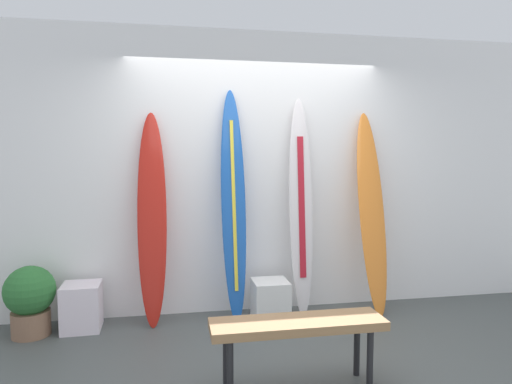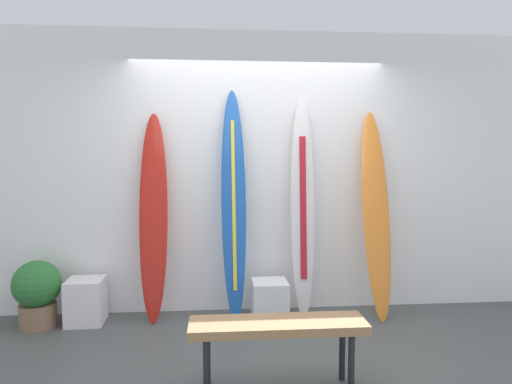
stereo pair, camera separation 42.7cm
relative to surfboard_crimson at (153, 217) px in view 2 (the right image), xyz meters
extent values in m
cube|color=#494E4D|center=(1.01, -0.99, -1.01)|extent=(8.00, 8.00, 0.04)
cube|color=white|center=(1.01, 0.31, 0.41)|extent=(7.20, 0.20, 2.80)
ellipsoid|color=red|center=(0.00, 0.00, 0.00)|extent=(0.27, 0.36, 1.98)
ellipsoid|color=#1D56B1|center=(0.76, 0.00, 0.12)|extent=(0.25, 0.41, 2.21)
cube|color=yellow|center=(0.76, -0.03, 0.12)|extent=(0.04, 0.26, 1.60)
ellipsoid|color=silver|center=(1.44, 0.02, 0.08)|extent=(0.25, 0.33, 2.14)
cube|color=#B21926|center=(1.44, 0.00, 0.08)|extent=(0.07, 0.19, 1.37)
ellipsoid|color=orange|center=(2.14, -0.07, 0.02)|extent=(0.29, 0.51, 2.01)
cube|color=white|center=(-0.63, -0.05, -0.78)|extent=(0.34, 0.34, 0.42)
cube|color=silver|center=(1.10, -0.12, -0.80)|extent=(0.34, 0.34, 0.38)
cylinder|color=#89644B|center=(-1.05, -0.11, -0.88)|extent=(0.32, 0.32, 0.22)
sphere|color=#2D6F33|center=(-1.05, -0.11, -0.59)|extent=(0.43, 0.43, 0.43)
cube|color=#936C47|center=(1.00, -1.41, -0.54)|extent=(1.18, 0.31, 0.06)
cylinder|color=black|center=(0.53, -1.52, -0.78)|extent=(0.04, 0.04, 0.42)
cylinder|color=black|center=(1.48, -1.52, -0.78)|extent=(0.04, 0.04, 0.42)
cylinder|color=black|center=(0.53, -1.30, -0.78)|extent=(0.04, 0.04, 0.42)
cylinder|color=black|center=(1.48, -1.30, -0.78)|extent=(0.04, 0.04, 0.42)
camera|label=1|loc=(0.19, -4.26, 0.60)|focal=31.77mm
camera|label=2|loc=(0.61, -4.32, 0.60)|focal=31.77mm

